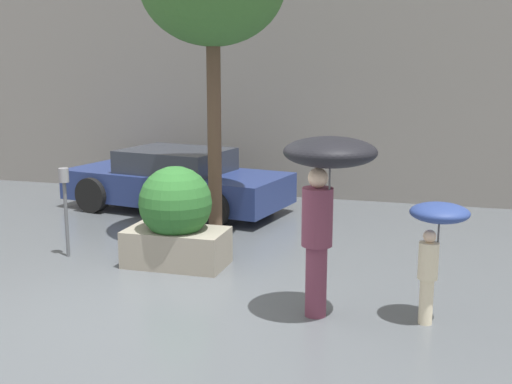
# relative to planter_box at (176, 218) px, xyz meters

# --- Properties ---
(ground_plane) EXTENTS (40.00, 40.00, 0.00)m
(ground_plane) POSITION_rel_planter_box_xyz_m (0.28, -1.44, -0.66)
(ground_plane) COLOR #51565B
(building_facade) EXTENTS (18.00, 0.30, 6.00)m
(building_facade) POSITION_rel_planter_box_xyz_m (0.28, 5.06, 2.34)
(building_facade) COLOR gray
(building_facade) RESTS_ON ground
(planter_box) EXTENTS (1.36, 0.99, 1.37)m
(planter_box) POSITION_rel_planter_box_xyz_m (0.00, 0.00, 0.00)
(planter_box) COLOR gray
(planter_box) RESTS_ON ground
(person_adult) EXTENTS (0.97, 0.97, 1.98)m
(person_adult) POSITION_rel_planter_box_xyz_m (2.26, -1.30, 0.89)
(person_adult) COLOR brown
(person_adult) RESTS_ON ground
(person_child) EXTENTS (0.61, 0.61, 1.31)m
(person_child) POSITION_rel_planter_box_xyz_m (3.39, -1.12, 0.36)
(person_child) COLOR beige
(person_child) RESTS_ON ground
(parked_car_near) EXTENTS (4.40, 2.52, 1.15)m
(parked_car_near) POSITION_rel_planter_box_xyz_m (-1.32, 3.15, -0.11)
(parked_car_near) COLOR navy
(parked_car_near) RESTS_ON ground
(parking_meter) EXTENTS (0.14, 0.14, 1.28)m
(parking_meter) POSITION_rel_planter_box_xyz_m (-1.66, -0.05, 0.26)
(parking_meter) COLOR #595B60
(parking_meter) RESTS_ON ground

